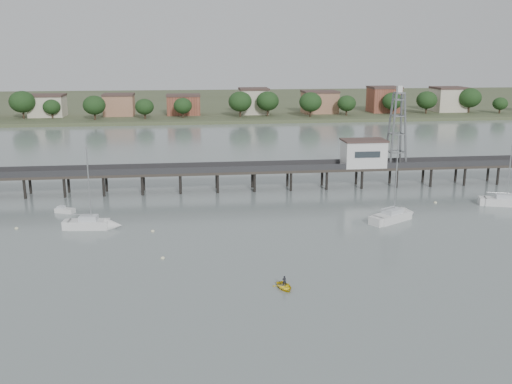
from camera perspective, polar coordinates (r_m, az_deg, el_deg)
ground_plane at (r=53.36m, az=3.66°, el=-15.21°), size 500.00×500.00×0.00m
pier at (r=108.42m, az=-2.09°, el=2.15°), size 150.00×5.00×5.50m
pier_building at (r=112.71m, az=10.70°, el=3.86°), size 8.40×5.40×5.30m
lattice_tower at (r=114.17m, az=13.93°, el=6.07°), size 3.20×3.20×15.50m
sailboat_b at (r=88.85m, az=-15.60°, el=-3.14°), size 8.06×3.00×13.06m
sailboat_e at (r=107.46m, az=24.20°, el=-0.93°), size 8.72×4.78×13.82m
sailboat_c at (r=92.91m, az=14.03°, el=-2.30°), size 9.05×6.90×14.78m
white_tender at (r=99.08m, az=-18.60°, el=-1.76°), size 3.44×2.44×1.23m
yellow_dinghy at (r=65.05m, az=2.84°, el=-9.60°), size 2.20×1.09×2.96m
dinghy_occupant at (r=65.05m, az=2.84°, el=-9.60°), size 0.78×1.33×0.30m
mooring_buoys at (r=84.74m, az=0.92°, el=-3.84°), size 73.80×22.64×0.39m
far_shore at (r=286.57m, az=-5.11°, el=8.91°), size 500.00×170.00×10.40m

